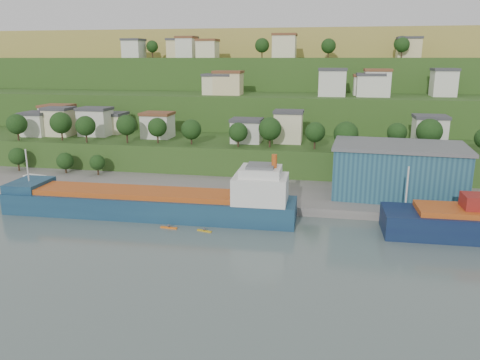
% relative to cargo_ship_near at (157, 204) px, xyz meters
% --- Properties ---
extents(ground, '(500.00, 500.00, 0.00)m').
position_rel_cargo_ship_near_xyz_m(ground, '(9.44, -9.24, -2.74)').
color(ground, '#4B5C59').
rests_on(ground, ground).
extents(quay, '(220.00, 26.00, 4.00)m').
position_rel_cargo_ship_near_xyz_m(quay, '(29.44, 18.76, -2.74)').
color(quay, slate).
rests_on(quay, ground).
extents(pebble_beach, '(40.00, 18.00, 2.40)m').
position_rel_cargo_ship_near_xyz_m(pebble_beach, '(-45.56, 12.76, -2.74)').
color(pebble_beach, slate).
rests_on(pebble_beach, ground).
extents(hillside, '(360.00, 211.00, 96.00)m').
position_rel_cargo_ship_near_xyz_m(hillside, '(9.42, 159.44, -2.66)').
color(hillside, '#284719').
rests_on(hillside, ground).
extents(cargo_ship_near, '(67.01, 11.90, 17.18)m').
position_rel_cargo_ship_near_xyz_m(cargo_ship_near, '(0.00, 0.00, 0.00)').
color(cargo_ship_near, '#132D49').
rests_on(cargo_ship_near, ground).
extents(warehouse, '(32.30, 21.21, 12.80)m').
position_rel_cargo_ship_near_xyz_m(warehouse, '(54.35, 20.28, 5.69)').
color(warehouse, navy).
rests_on(warehouse, quay).
extents(caravan, '(6.32, 3.58, 2.78)m').
position_rel_cargo_ship_near_xyz_m(caravan, '(-40.58, 14.80, -0.15)').
color(caravan, white).
rests_on(caravan, pebble_beach).
extents(dinghy, '(4.21, 2.30, 0.80)m').
position_rel_cargo_ship_near_xyz_m(dinghy, '(-32.86, 6.93, -1.14)').
color(dinghy, silver).
rests_on(dinghy, pebble_beach).
extents(kayak_orange, '(3.69, 0.91, 0.91)m').
position_rel_cargo_ship_near_xyz_m(kayak_orange, '(5.15, -7.20, -2.47)').
color(kayak_orange, orange).
rests_on(kayak_orange, ground).
extents(kayak_yellow, '(3.28, 1.35, 0.81)m').
position_rel_cargo_ship_near_xyz_m(kayak_yellow, '(13.01, -7.57, -2.50)').
color(kayak_yellow, gold).
rests_on(kayak_yellow, ground).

